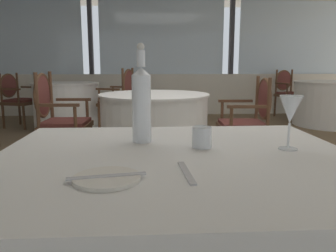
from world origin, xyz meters
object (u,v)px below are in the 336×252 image
wine_glass (290,111)px  dining_chair_3_1 (16,96)px  dining_chair_3_0 (122,95)px  side_plate (107,178)px  water_bottle (141,102)px  dining_chair_0_0 (251,116)px  dining_chair_0_1 (56,113)px  water_tumbler (202,137)px  dining_chair_2_0 (288,89)px

wine_glass → dining_chair_3_1: size_ratio=0.21×
dining_chair_3_0 → side_plate: bearing=112.3°
water_bottle → wine_glass: size_ratio=1.97×
side_plate → water_bottle: bearing=79.1°
wine_glass → dining_chair_0_0: 2.30m
wine_glass → side_plate: bearing=-154.7°
dining_chair_0_0 → dining_chair_0_1: (-1.96, 0.09, 0.03)m
dining_chair_0_0 → wine_glass: bearing=78.5°
dining_chair_0_1 → dining_chair_3_0: 1.86m
water_tumbler → dining_chair_0_0: 2.33m
wine_glass → dining_chair_3_0: bearing=102.2°
dining_chair_0_1 → dining_chair_3_1: (-1.30, 2.39, -0.04)m
water_tumbler → water_bottle: bearing=154.3°
water_tumbler → dining_chair_2_0: size_ratio=0.08×
side_plate → dining_chair_2_0: (2.93, 5.82, -0.21)m
water_bottle → dining_chair_0_1: (-0.89, 2.15, -0.34)m
water_tumbler → dining_chair_3_1: bearing=117.4°
wine_glass → dining_chair_3_1: bearing=119.9°
water_bottle → dining_chair_2_0: (2.85, 5.40, -0.36)m
dining_chair_3_0 → water_bottle: bearing=113.9°
dining_chair_2_0 → dining_chair_3_1: bearing=-101.1°
dining_chair_2_0 → dining_chair_3_0: size_ratio=0.95×
side_plate → water_tumbler: (0.30, 0.32, 0.03)m
side_plate → wine_glass: size_ratio=0.93×
wine_glass → dining_chair_0_1: dining_chair_0_1 is taller
dining_chair_0_0 → dining_chair_3_0: (-1.44, 1.88, 0.04)m
wine_glass → dining_chair_3_0: size_ratio=0.19×
dining_chair_2_0 → dining_chair_3_1: size_ratio=1.04×
water_tumbler → dining_chair_3_0: size_ratio=0.07×
dining_chair_3_0 → dining_chair_3_1: size_ratio=1.10×
dining_chair_0_0 → dining_chair_3_0: bearing=-49.8°
side_plate → dining_chair_3_1: dining_chair_3_1 is taller
dining_chair_0_0 → dining_chair_3_1: bearing=-34.7°
dining_chair_3_1 → dining_chair_2_0: bearing=28.1°
water_bottle → dining_chair_0_0: (1.06, 2.05, -0.37)m
wine_glass → water_tumbler: size_ratio=2.53×
dining_chair_0_1 → dining_chair_2_0: dining_chair_0_1 is taller
water_bottle → dining_chair_2_0: 6.11m
wine_glass → dining_chair_0_1: 2.71m
water_bottle → water_tumbler: size_ratio=4.98×
water_tumbler → dining_chair_2_0: 6.10m
wine_glass → dining_chair_0_0: size_ratio=0.20×
water_tumbler → dining_chair_3_1: size_ratio=0.08×
dining_chair_0_0 → dining_chair_3_1: 4.09m
side_plate → dining_chair_3_1: 5.40m
water_bottle → water_tumbler: (0.21, -0.10, -0.11)m
dining_chair_2_0 → dining_chair_3_1: (-5.04, -0.86, -0.03)m
side_plate → dining_chair_3_0: size_ratio=0.17×
dining_chair_0_1 → dining_chair_3_0: bearing=76.6°
dining_chair_2_0 → water_bottle: bearing=-48.7°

